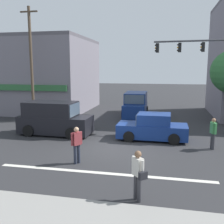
% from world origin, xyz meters
% --- Properties ---
extents(ground_plane, '(120.00, 120.00, 0.00)m').
position_xyz_m(ground_plane, '(0.00, 0.00, 0.00)').
color(ground_plane, '#2B2B2D').
extents(lane_marking_stripe, '(9.00, 0.24, 0.01)m').
position_xyz_m(lane_marking_stripe, '(0.00, -3.50, 0.00)').
color(lane_marking_stripe, silver).
rests_on(lane_marking_stripe, ground).
extents(building_left_block, '(12.28, 9.53, 7.17)m').
position_xyz_m(building_left_block, '(-11.38, 11.64, 3.58)').
color(building_left_block, slate).
rests_on(building_left_block, ground).
extents(utility_pole_near_left, '(1.40, 0.22, 8.84)m').
position_xyz_m(utility_pole_near_left, '(-7.93, 5.68, 4.57)').
color(utility_pole_near_left, brown).
rests_on(utility_pole_near_left, ground).
extents(traffic_light_mast, '(4.88, 0.54, 6.20)m').
position_xyz_m(traffic_light_mast, '(5.02, 4.57, 4.30)').
color(traffic_light_mast, '#47474C').
rests_on(traffic_light_mast, ground).
extents(van_approaching_near, '(2.12, 4.64, 2.11)m').
position_xyz_m(van_approaching_near, '(-0.18, 9.61, 1.01)').
color(van_approaching_near, navy).
rests_on(van_approaching_near, ground).
extents(sedan_waiting_far, '(4.12, 1.92, 1.58)m').
position_xyz_m(sedan_waiting_far, '(1.71, 2.06, 0.71)').
color(sedan_waiting_far, navy).
rests_on(sedan_waiting_far, ground).
extents(van_crossing_center, '(4.65, 2.14, 2.11)m').
position_xyz_m(van_crossing_center, '(-4.55, 2.08, 1.01)').
color(van_crossing_center, black).
rests_on(van_crossing_center, ground).
extents(pedestrian_foreground_with_bag, '(0.54, 0.62, 1.67)m').
position_xyz_m(pedestrian_foreground_with_bag, '(1.67, -5.47, 0.95)').
color(pedestrian_foreground_with_bag, '#333338').
rests_on(pedestrian_foreground_with_bag, ground).
extents(pedestrian_mid_crossing, '(0.40, 0.47, 1.67)m').
position_xyz_m(pedestrian_mid_crossing, '(-1.36, -2.65, 0.95)').
color(pedestrian_mid_crossing, '#232838').
rests_on(pedestrian_mid_crossing, ground).
extents(pedestrian_far_side, '(0.30, 0.56, 1.67)m').
position_xyz_m(pedestrian_far_side, '(4.91, 0.78, 0.95)').
color(pedestrian_far_side, '#333338').
rests_on(pedestrian_far_side, ground).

